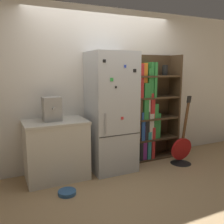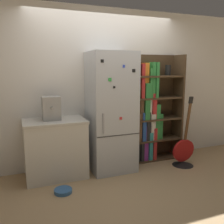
{
  "view_description": "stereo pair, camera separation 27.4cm",
  "coord_description": "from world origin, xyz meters",
  "px_view_note": "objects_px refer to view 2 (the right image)",
  "views": [
    {
      "loc": [
        -1.66,
        -3.39,
        1.63
      ],
      "look_at": [
        0.02,
        0.15,
        0.94
      ],
      "focal_mm": 40.0,
      "sensor_mm": 36.0,
      "label": 1
    },
    {
      "loc": [
        -1.4,
        -3.5,
        1.63
      ],
      "look_at": [
        0.02,
        0.15,
        0.94
      ],
      "focal_mm": 40.0,
      "sensor_mm": 36.0,
      "label": 2
    }
  ],
  "objects_px": {
    "refrigerator": "(111,112)",
    "pet_bowl": "(63,191)",
    "guitar": "(183,156)",
    "bookshelf": "(149,112)",
    "espresso_machine": "(51,108)"
  },
  "relations": [
    {
      "from": "refrigerator",
      "to": "espresso_machine",
      "type": "bearing_deg",
      "value": 176.91
    },
    {
      "from": "bookshelf",
      "to": "guitar",
      "type": "relative_size",
      "value": 1.57
    },
    {
      "from": "pet_bowl",
      "to": "refrigerator",
      "type": "bearing_deg",
      "value": 31.02
    },
    {
      "from": "guitar",
      "to": "refrigerator",
      "type": "bearing_deg",
      "value": 164.95
    },
    {
      "from": "bookshelf",
      "to": "pet_bowl",
      "type": "bearing_deg",
      "value": -157.24
    },
    {
      "from": "refrigerator",
      "to": "pet_bowl",
      "type": "height_order",
      "value": "refrigerator"
    },
    {
      "from": "bookshelf",
      "to": "espresso_machine",
      "type": "height_order",
      "value": "bookshelf"
    },
    {
      "from": "refrigerator",
      "to": "bookshelf",
      "type": "distance_m",
      "value": 0.8
    },
    {
      "from": "refrigerator",
      "to": "guitar",
      "type": "bearing_deg",
      "value": -15.05
    },
    {
      "from": "refrigerator",
      "to": "guitar",
      "type": "distance_m",
      "value": 1.45
    },
    {
      "from": "guitar",
      "to": "bookshelf",
      "type": "bearing_deg",
      "value": 129.95
    },
    {
      "from": "pet_bowl",
      "to": "guitar",
      "type": "bearing_deg",
      "value": 5.93
    },
    {
      "from": "guitar",
      "to": "espresso_machine",
      "type": "bearing_deg",
      "value": 170.07
    },
    {
      "from": "guitar",
      "to": "pet_bowl",
      "type": "relative_size",
      "value": 5.01
    },
    {
      "from": "bookshelf",
      "to": "guitar",
      "type": "bearing_deg",
      "value": -50.05
    }
  ]
}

